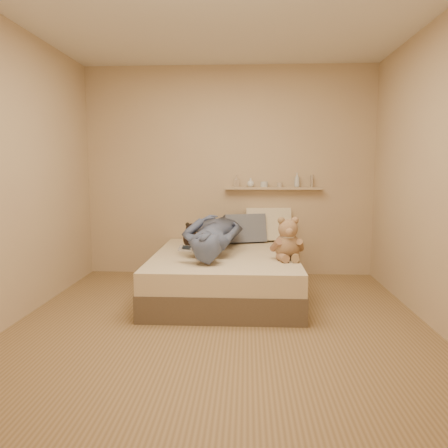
# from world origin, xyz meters

# --- Properties ---
(room) EXTENTS (3.80, 3.80, 3.80)m
(room) POSITION_xyz_m (0.00, 0.00, 1.30)
(room) COLOR olive
(room) RESTS_ON ground
(bed) EXTENTS (1.50, 1.90, 0.45)m
(bed) POSITION_xyz_m (0.00, 0.93, 0.22)
(bed) COLOR brown
(bed) RESTS_ON floor
(game_console) EXTENTS (0.17, 0.12, 0.06)m
(game_console) POSITION_xyz_m (-0.34, 0.43, 0.59)
(game_console) COLOR #B4B5BB
(game_console) RESTS_ON bed
(teddy_bear) EXTENTS (0.35, 0.34, 0.43)m
(teddy_bear) POSITION_xyz_m (0.63, 0.65, 0.63)
(teddy_bear) COLOR #997054
(teddy_bear) RESTS_ON bed
(dark_plush) EXTENTS (0.19, 0.19, 0.29)m
(dark_plush) POSITION_xyz_m (-0.40, 1.26, 0.57)
(dark_plush) COLOR black
(dark_plush) RESTS_ON bed
(pillow_cream) EXTENTS (0.57, 0.31, 0.43)m
(pillow_cream) POSITION_xyz_m (0.49, 1.76, 0.65)
(pillow_cream) COLOR beige
(pillow_cream) RESTS_ON bed
(pillow_grey) EXTENTS (0.54, 0.35, 0.36)m
(pillow_grey) POSITION_xyz_m (0.20, 1.62, 0.62)
(pillow_grey) COLOR slate
(pillow_grey) RESTS_ON bed
(person) EXTENTS (0.69, 1.71, 0.40)m
(person) POSITION_xyz_m (-0.13, 1.10, 0.65)
(person) COLOR #4A5174
(person) RESTS_ON bed
(wall_shelf) EXTENTS (1.20, 0.12, 0.03)m
(wall_shelf) POSITION_xyz_m (0.55, 1.84, 1.10)
(wall_shelf) COLOR tan
(wall_shelf) RESTS_ON wall_back
(shelf_bottles) EXTENTS (0.99, 0.10, 0.18)m
(shelf_bottles) POSITION_xyz_m (0.48, 1.84, 1.18)
(shelf_bottles) COLOR silver
(shelf_bottles) RESTS_ON wall_shelf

